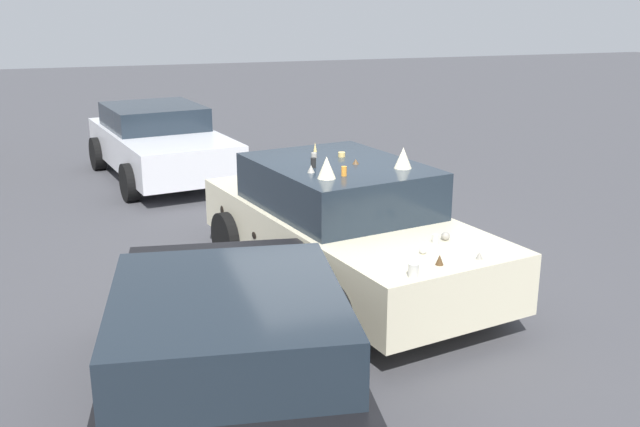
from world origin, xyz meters
name	(u,v)px	position (x,y,z in m)	size (l,w,h in m)	color
ground_plane	(344,284)	(0.00, 0.00, 0.00)	(60.00, 60.00, 0.00)	#47474C
art_car_decorated	(343,224)	(0.04, 0.01, 0.73)	(4.64, 2.65, 1.68)	beige
parked_sedan_far_right	(160,142)	(6.05, 1.48, 0.68)	(4.43, 2.57, 1.33)	white
parked_sedan_row_back_far	(228,363)	(-2.72, 1.90, 0.67)	(4.45, 2.43, 1.33)	black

